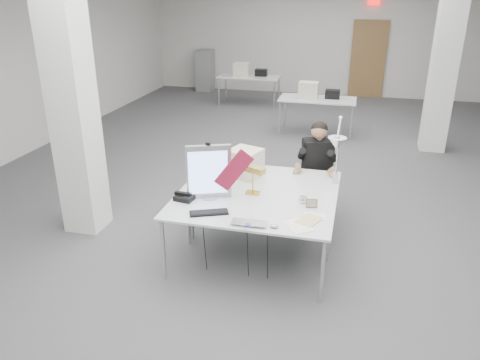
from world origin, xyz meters
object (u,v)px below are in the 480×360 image
(desk_main, at_px, (249,211))
(beige_monitor, at_px, (245,163))
(architect_lamp, at_px, (337,157))
(monitor, at_px, (209,172))
(bankers_lamp, at_px, (253,179))
(office_chair, at_px, (316,176))
(desk_phone, at_px, (185,197))
(laptop, at_px, (248,226))
(seated_person, at_px, (318,154))

(desk_main, xyz_separation_m, beige_monitor, (-0.26, 0.93, 0.18))
(desk_main, xyz_separation_m, architect_lamp, (0.85, 0.74, 0.42))
(monitor, bearing_deg, bankers_lamp, 4.34)
(bankers_lamp, distance_m, architect_lamp, 0.98)
(office_chair, bearing_deg, desk_main, -130.08)
(office_chair, distance_m, monitor, 1.83)
(desk_main, bearing_deg, desk_phone, 174.41)
(laptop, height_order, bankers_lamp, bankers_lamp)
(seated_person, height_order, architect_lamp, architect_lamp)
(laptop, bearing_deg, beige_monitor, 103.28)
(beige_monitor, bearing_deg, desk_phone, -101.29)
(desk_main, height_order, office_chair, office_chair)
(bankers_lamp, height_order, architect_lamp, architect_lamp)
(architect_lamp, bearing_deg, laptop, -116.96)
(desk_main, height_order, desk_phone, desk_phone)
(beige_monitor, bearing_deg, seated_person, 54.69)
(laptop, relative_size, bankers_lamp, 0.98)
(desk_main, xyz_separation_m, desk_phone, (-0.75, 0.07, 0.04))
(office_chair, xyz_separation_m, architect_lamp, (0.28, -0.86, 0.59))
(desk_phone, bearing_deg, desk_main, 3.51)
(office_chair, relative_size, beige_monitor, 3.13)
(seated_person, xyz_separation_m, beige_monitor, (-0.84, -0.62, 0.03))
(laptop, relative_size, architect_lamp, 0.44)
(bankers_lamp, bearing_deg, seated_person, 85.53)
(desk_phone, xyz_separation_m, architect_lamp, (1.60, 0.67, 0.38))
(monitor, distance_m, beige_monitor, 0.78)
(desk_main, xyz_separation_m, office_chair, (0.57, 1.60, -0.17))
(laptop, height_order, architect_lamp, architect_lamp)
(bankers_lamp, bearing_deg, office_chair, 86.56)
(office_chair, distance_m, architect_lamp, 1.08)
(desk_main, height_order, monitor, monitor)
(office_chair, distance_m, desk_phone, 2.03)
(monitor, bearing_deg, office_chair, 30.99)
(beige_monitor, xyz_separation_m, architect_lamp, (1.11, -0.19, 0.24))
(office_chair, relative_size, seated_person, 1.39)
(office_chair, xyz_separation_m, desk_phone, (-1.32, -1.53, 0.21))
(bankers_lamp, xyz_separation_m, desk_phone, (-0.70, -0.35, -0.16))
(architect_lamp, bearing_deg, beige_monitor, 177.82)
(architect_lamp, bearing_deg, desk_main, -131.42)
(desk_main, height_order, laptop, laptop)
(seated_person, bearing_deg, monitor, -148.94)
(desk_phone, bearing_deg, bankers_lamp, 35.51)
(laptop, bearing_deg, desk_phone, 149.96)
(seated_person, distance_m, beige_monitor, 1.04)
(laptop, distance_m, bankers_lamp, 0.83)
(monitor, distance_m, architect_lamp, 1.46)
(monitor, height_order, architect_lamp, architect_lamp)
(seated_person, height_order, bankers_lamp, seated_person)
(bankers_lamp, bearing_deg, desk_phone, -129.14)
(seated_person, relative_size, beige_monitor, 2.25)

